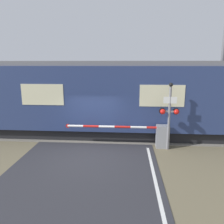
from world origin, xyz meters
name	(u,v)px	position (x,y,z in m)	size (l,w,h in m)	color
ground_plane	(90,155)	(0.00, 0.00, 0.00)	(80.00, 80.00, 0.00)	#6B6047
track_bed	(99,133)	(0.00, 3.04, 0.02)	(36.00, 3.20, 0.13)	slate
train	(158,99)	(3.30, 3.04, 2.11)	(21.40, 3.06, 4.12)	black
crossing_barrier	(155,135)	(2.98, 1.18, 0.63)	(5.03, 0.44, 1.11)	gray
signal_post	(169,112)	(3.58, 0.96, 1.81)	(0.92, 0.26, 3.17)	gray
catenary_pole	(221,70)	(7.36, 5.04, 3.62)	(0.20, 1.90, 6.93)	slate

